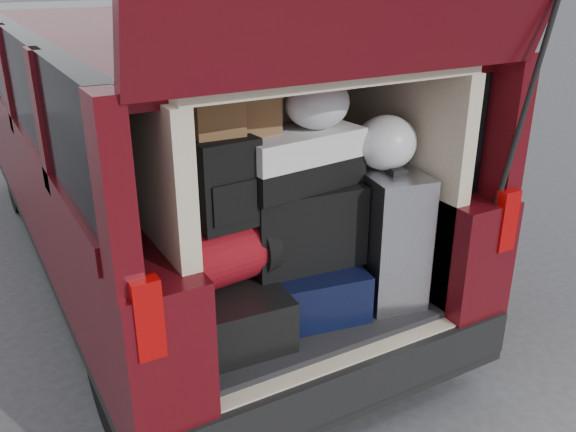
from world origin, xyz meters
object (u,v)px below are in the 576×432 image
Objects in this scene: black_hardshell at (227,307)px; silver_roller at (386,234)px; red_duffel at (221,254)px; twotone_duffel at (297,158)px; navy_hardshell at (308,283)px; backpack at (226,184)px; black_soft_case at (302,224)px.

silver_roller reaches higher than black_hardshell.
twotone_duffel reaches higher than red_duffel.
black_hardshell is 0.44m from navy_hardshell.
backpack is (0.02, -0.04, 0.34)m from red_duffel.
silver_roller is at bearing -13.72° from red_duffel.
silver_roller is at bearing -9.18° from backpack.
red_duffel is (-0.45, 0.01, 0.27)m from navy_hardshell.
backpack is at bearing -173.84° from silver_roller.
silver_roller reaches higher than black_soft_case.
twotone_duffel is at bearing 11.17° from black_hardshell.
black_hardshell reaches higher than navy_hardshell.
twotone_duffel reaches higher than black_soft_case.
silver_roller is 1.51× the size of red_duffel.
silver_roller is at bearing -5.14° from navy_hardshell.
black_hardshell is at bearing -169.16° from black_soft_case.
navy_hardshell is 0.74m from backpack.
black_soft_case is at bearing 2.99° from backpack.
black_hardshell is 0.75m from twotone_duffel.
black_soft_case is 0.33m from twotone_duffel.
silver_roller is at bearing -1.66° from black_hardshell.
black_hardshell is at bearing -78.48° from red_duffel.
twotone_duffel reaches higher than black_hardshell.
silver_roller is 0.62m from twotone_duffel.
red_duffel is at bearing -171.33° from navy_hardshell.
red_duffel is at bearing -176.07° from silver_roller.
red_duffel is 0.81× the size of black_soft_case.
backpack is at bearing -40.94° from black_hardshell.
black_soft_case is (-0.41, 0.12, 0.10)m from silver_roller.
silver_roller is 0.91m from backpack.
silver_roller is (0.83, -0.09, 0.21)m from black_hardshell.
black_hardshell is at bearing -168.47° from navy_hardshell.
black_hardshell is 0.91× the size of silver_roller.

